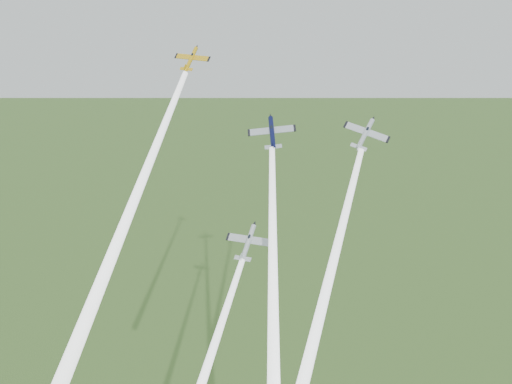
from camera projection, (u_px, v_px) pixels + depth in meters
The scene contains 7 objects.
plane_yellow at pixel (191, 59), 110.53m from camera, with size 6.59×6.54×1.03m, color gold, non-canonical shape.
smoke_trail_yellow at pixel (124, 225), 95.26m from camera, with size 2.38×2.38×59.34m, color white, non-canonical shape.
plane_navy at pixel (272, 133), 107.97m from camera, with size 8.18×8.11×1.28m, color #0C1036, non-canonical shape.
smoke_trail_navy at pixel (273, 332), 90.29m from camera, with size 2.38×2.38×62.91m, color white, non-canonical shape.
plane_silver_right at pixel (365, 134), 103.67m from camera, with size 7.73×7.67×1.21m, color silver, non-canonical shape.
smoke_trail_silver_right at pixel (311, 350), 87.02m from camera, with size 2.38×2.38×66.76m, color white, non-canonical shape.
plane_silver_low at pixel (248, 242), 105.80m from camera, with size 8.34×8.27×1.31m, color #B1B9C0, non-canonical shape.
Camera 1 is at (33.40, -99.11, 118.71)m, focal length 45.00 mm.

